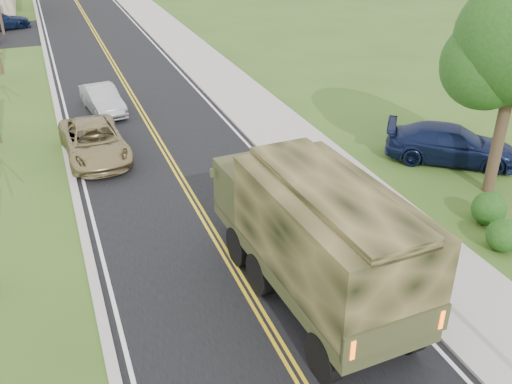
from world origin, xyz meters
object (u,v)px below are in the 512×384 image
suv_champagne (94,141)px  sedan_silver (102,100)px  military_truck (315,231)px  pickup_navy (451,144)px

suv_champagne → sedan_silver: 5.82m
military_truck → sedan_silver: military_truck is taller
military_truck → pickup_navy: size_ratio=1.49×
suv_champagne → sedan_silver: size_ratio=1.29×
military_truck → sedan_silver: size_ratio=1.94×
suv_champagne → pickup_navy: pickup_navy is taller
sedan_silver → pickup_navy: (13.16, -11.58, 0.10)m
sedan_silver → suv_champagne: bearing=-108.7°
military_truck → pickup_navy: (9.68, 6.39, -1.49)m
pickup_navy → military_truck: bearing=159.4°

